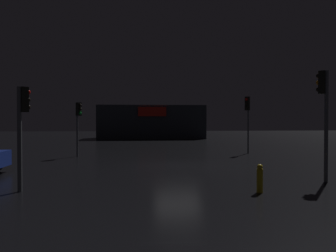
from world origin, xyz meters
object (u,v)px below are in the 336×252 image
Objects in this scene: traffic_signal_opposite at (22,119)px; traffic_signal_cross_left at (78,117)px; store_building at (151,122)px; traffic_signal_main at (247,111)px; traffic_signal_cross_right at (324,105)px; fire_hydrant at (260,179)px.

traffic_signal_opposite is 0.99× the size of traffic_signal_cross_left.
store_building reaches higher than traffic_signal_main.
traffic_signal_cross_right is 4.67m from fire_hydrant.
traffic_signal_cross_right is at bearing -80.94° from store_building.
traffic_signal_cross_right is (-0.78, -11.96, -0.10)m from traffic_signal_main.
store_building is 3.85× the size of traffic_signal_cross_left.
traffic_signal_opposite is 3.72× the size of fire_hydrant.
traffic_signal_main is at bearing 73.14° from fire_hydrant.
store_building reaches higher than traffic_signal_opposite.
traffic_signal_cross_right is (5.52, -34.61, 0.88)m from store_building.
traffic_signal_main is 17.88m from traffic_signal_opposite.
traffic_signal_opposite is at bearing -100.04° from store_building.
traffic_signal_opposite is at bearing -90.47° from traffic_signal_cross_left.
store_building reaches higher than fire_hydrant.
traffic_signal_opposite is (-6.26, -35.36, 0.33)m from store_building.
traffic_signal_cross_left reaches higher than traffic_signal_opposite.
traffic_signal_opposite is (-12.56, -12.72, -0.66)m from traffic_signal_main.
store_building is 35.06m from traffic_signal_cross_right.
fire_hydrant is at bearing -7.10° from traffic_signal_opposite.
fire_hydrant is (8.39, -1.04, -2.11)m from traffic_signal_opposite.
traffic_signal_cross_left is 15.99m from traffic_signal_cross_right.
store_building is 23.53m from traffic_signal_main.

